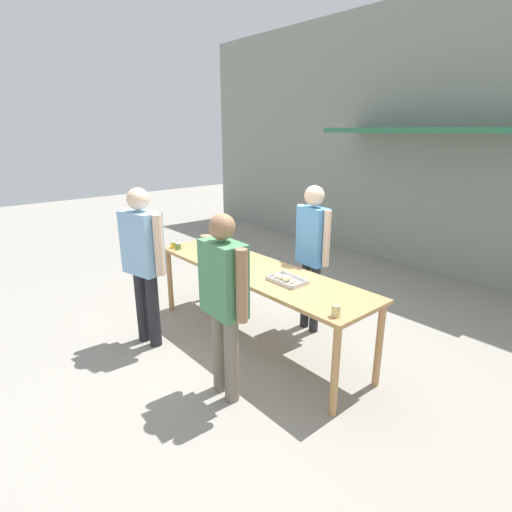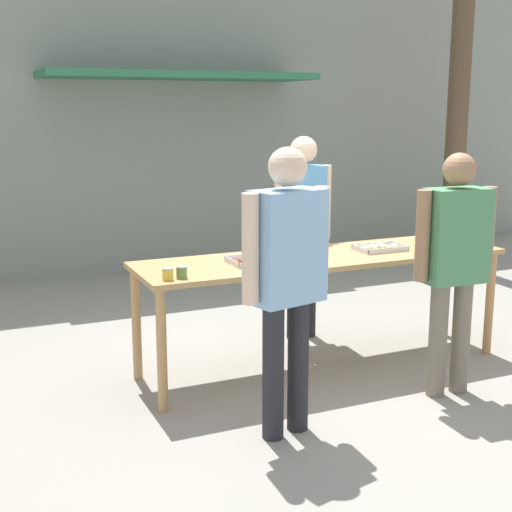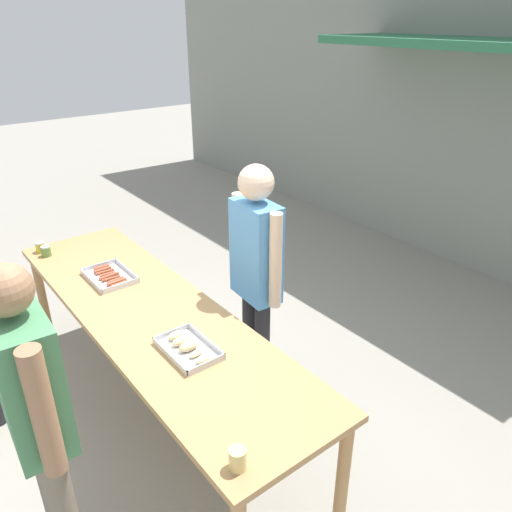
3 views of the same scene
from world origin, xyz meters
TOP-DOWN VIEW (x-y plane):
  - ground_plane at (0.00, 0.00)m, footprint 24.00×24.00m
  - building_facade_back at (0.00, 3.98)m, footprint 12.00×1.11m
  - serving_table at (0.00, 0.00)m, footprint 2.97×0.79m
  - food_tray_sausages at (-0.58, -0.03)m, footprint 0.40×0.28m
  - food_tray_buns at (0.51, -0.02)m, footprint 0.39×0.25m
  - condiment_jar_mustard at (-1.35, -0.28)m, footprint 0.07×0.07m
  - condiment_jar_ketchup at (-1.24, -0.27)m, footprint 0.07×0.07m
  - beer_cup at (1.34, -0.28)m, footprint 0.08×0.08m
  - person_server_behind_table at (0.20, 0.71)m, footprint 0.53×0.23m
  - person_customer_with_cup at (0.57, -0.87)m, footprint 0.64×0.27m

SIDE VIEW (x-z plane):
  - ground_plane at x=0.00m, z-range 0.00..0.00m
  - serving_table at x=0.00m, z-range 0.37..1.28m
  - food_tray_sausages at x=-0.58m, z-range 0.91..0.95m
  - food_tray_buns at x=0.51m, z-range 0.90..0.97m
  - condiment_jar_mustard at x=-1.35m, z-range 0.91..1.00m
  - condiment_jar_ketchup at x=-1.24m, z-range 0.91..1.00m
  - beer_cup at x=1.34m, z-range 0.91..1.02m
  - person_customer_with_cup at x=0.57m, z-range 0.16..1.91m
  - person_server_behind_table at x=0.20m, z-range 0.20..2.00m
  - building_facade_back at x=0.00m, z-range 0.01..4.51m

